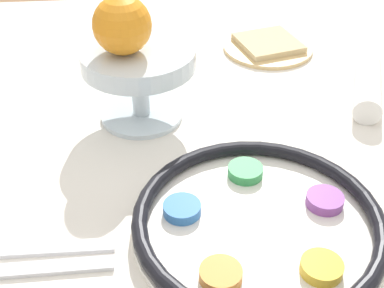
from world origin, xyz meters
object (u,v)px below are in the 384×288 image
Objects in this scene: seder_plate at (258,222)px; fruit_stand at (139,67)px; orange_fruit at (122,25)px; napkin_roll at (368,88)px; bread_plate at (268,46)px.

fruit_stand reaches higher than seder_plate.
fruit_stand is 0.08m from orange_fruit.
seder_plate is 0.38m from napkin_roll.
napkin_roll is (-0.20, -0.13, 0.02)m from bread_plate.
napkin_roll is at bearing -85.60° from orange_fruit.
bread_plate is (0.22, -0.26, -0.08)m from fruit_stand.
seder_plate reaches higher than bread_plate.
napkin_roll is at bearing -147.32° from bread_plate.
seder_plate is 1.76× the size of bread_plate.
orange_fruit is at bearing 94.40° from napkin_roll.
fruit_stand is 0.39m from napkin_roll.
seder_plate is 1.82× the size of napkin_roll.
napkin_roll is (0.02, -0.39, -0.07)m from fruit_stand.
fruit_stand is 0.35m from bread_plate.
bread_plate is 0.24m from napkin_roll.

